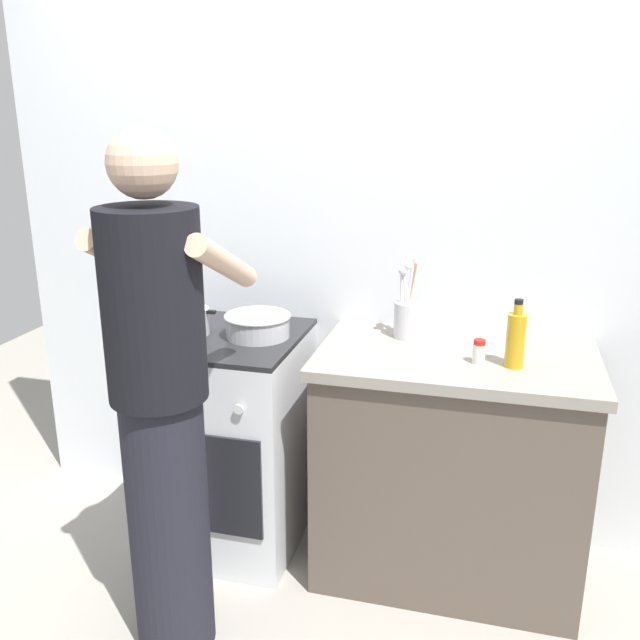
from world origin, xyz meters
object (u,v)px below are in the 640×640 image
spice_bottle (479,352)px  person (161,408)px  oil_bottle (516,339)px  mixing_bowl (258,324)px  utensil_crock (407,313)px  stove_range (228,439)px  pot (187,321)px

spice_bottle → person: bearing=-149.9°
oil_bottle → person: (-1.05, -0.54, -0.14)m
mixing_bowl → oil_bottle: 0.96m
oil_bottle → person: 1.19m
utensil_crock → spice_bottle: size_ratio=3.75×
mixing_bowl → utensil_crock: utensil_crock is taller
person → stove_range: bearing=94.3°
spice_bottle → oil_bottle: 0.13m
stove_range → mixing_bowl: mixing_bowl is taller
utensil_crock → oil_bottle: utensil_crock is taller
person → utensil_crock: bearing=49.4°
utensil_crock → person: 1.01m
person → mixing_bowl: bearing=81.3°
pot → spice_bottle: pot is taller
oil_bottle → utensil_crock: bearing=150.9°
utensil_crock → person: person is taller
stove_range → oil_bottle: (1.10, -0.07, 0.55)m
oil_bottle → person: size_ratio=0.14×
person → spice_bottle: bearing=30.1°
pot → utensil_crock: utensil_crock is taller
pot → oil_bottle: (1.24, -0.05, 0.05)m
stove_range → person: size_ratio=0.53×
stove_range → pot: pot is taller
pot → person: size_ratio=0.14×
stove_range → person: (0.05, -0.61, 0.41)m
spice_bottle → oil_bottle: size_ratio=0.36×
pot → person: 0.62m
stove_range → person: 0.73m
spice_bottle → utensil_crock: bearing=142.1°
stove_range → spice_bottle: size_ratio=10.50×
stove_range → spice_bottle: bearing=-3.8°
oil_bottle → mixing_bowl: bearing=175.1°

